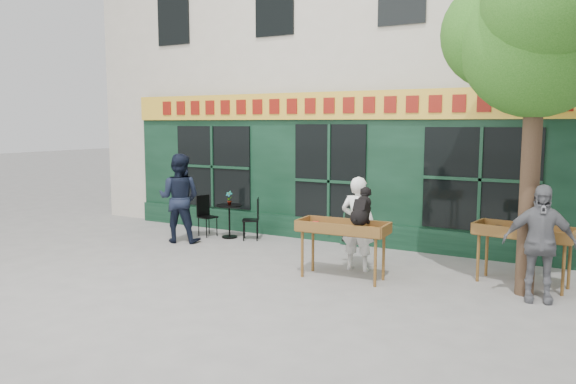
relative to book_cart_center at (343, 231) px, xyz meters
The scene contains 14 objects.
ground 1.73m from the book_cart_center, 169.26° to the left, with size 80.00×80.00×0.00m, color slate.
building 7.66m from the book_cart_center, 103.46° to the left, with size 14.00×7.26×10.00m.
street_tree 4.39m from the book_cart_center, 12.72° to the left, with size 3.05×2.90×5.60m.
book_cart_center is the anchor object (origin of this frame).
dog 0.59m from the book_cart_center, ahead, with size 0.34×0.60×0.60m, color black, non-canonical shape.
woman 0.65m from the book_cart_center, 90.00° to the left, with size 0.62×0.40×1.69m, color white.
book_cart_right 2.92m from the book_cart_center, 22.00° to the left, with size 1.57×0.81×0.99m.
man_right 3.02m from the book_cart_center, ahead, with size 1.02×0.43×1.75m, color slate.
bistro_table 4.10m from the book_cart_center, 153.46° to the left, with size 0.60×0.60×0.76m.
bistro_chair_left 4.65m from the book_cart_center, 157.82° to the left, with size 0.45×0.44×0.95m.
bistro_chair_right 3.60m from the book_cart_center, 147.63° to the left, with size 0.50×0.49×0.95m.
potted_plant 4.09m from the book_cart_center, 153.46° to the left, with size 0.17×0.11×0.32m, color gray.
man_left 4.46m from the book_cart_center, 167.98° to the left, with size 0.95×0.74×1.96m, color black.
chalkboard 2.66m from the book_cart_center, 109.36° to the left, with size 0.58×0.28×0.79m.
Camera 1 is at (5.31, -8.80, 2.63)m, focal length 35.00 mm.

